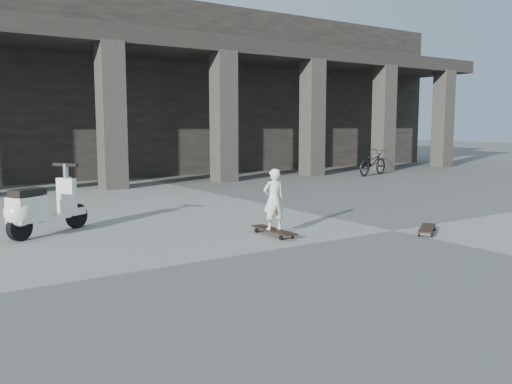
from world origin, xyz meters
TOP-DOWN VIEW (x-y plane):
  - ground at (0.00, 0.00)m, footprint 90.00×90.00m
  - colonnade at (-0.00, 13.77)m, footprint 28.00×8.82m
  - longboard at (-1.89, 0.80)m, footprint 0.25×1.00m
  - skateboard_spare at (0.28, -0.46)m, footprint 0.82×0.64m
  - child at (-1.89, 0.80)m, footprint 0.39×0.29m
  - scooter at (-5.05, 2.80)m, footprint 1.45×0.97m
  - bicycle at (7.11, 7.30)m, footprint 1.85×1.05m

SIDE VIEW (x-z plane):
  - ground at x=0.00m, z-range 0.00..0.00m
  - skateboard_spare at x=0.28m, z-range 0.03..0.13m
  - longboard at x=-1.89m, z-range 0.03..0.13m
  - scooter at x=-5.05m, z-range -0.12..1.01m
  - bicycle at x=7.11m, z-range 0.00..0.92m
  - child at x=-1.89m, z-range 0.10..1.07m
  - colonnade at x=0.00m, z-range 0.03..6.03m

